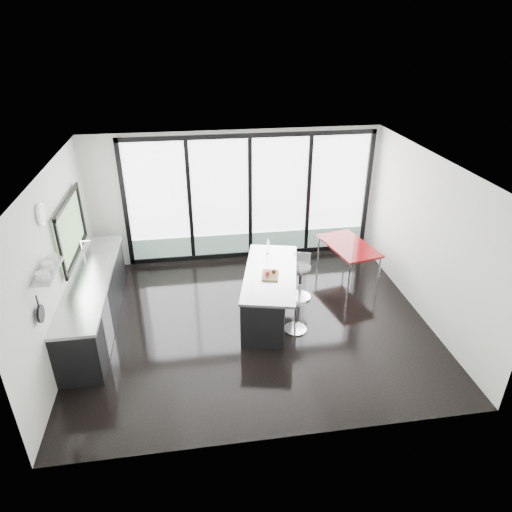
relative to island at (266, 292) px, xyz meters
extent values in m
cube|color=black|center=(-0.28, -0.26, -0.43)|extent=(6.00, 5.00, 0.00)
cube|color=white|center=(-0.28, -0.26, 2.37)|extent=(6.00, 5.00, 0.00)
cube|color=silver|center=(-0.28, 2.24, 0.97)|extent=(6.00, 0.00, 2.80)
cube|color=white|center=(0.02, 2.21, 0.97)|extent=(5.00, 0.02, 2.50)
cube|color=slate|center=(0.02, 2.17, -0.06)|extent=(5.00, 0.02, 0.44)
cube|color=black|center=(-1.23, 2.17, 0.97)|extent=(0.08, 0.04, 2.50)
cube|color=black|center=(0.02, 2.17, 0.97)|extent=(0.08, 0.04, 2.50)
cube|color=black|center=(1.27, 2.17, 0.97)|extent=(0.08, 0.04, 2.50)
cube|color=silver|center=(-0.28, -2.76, 0.97)|extent=(6.00, 0.00, 2.80)
cube|color=silver|center=(-3.28, -0.26, 0.97)|extent=(0.00, 5.00, 2.80)
cube|color=#669055|center=(-3.25, 0.64, 1.17)|extent=(0.02, 1.60, 0.90)
cube|color=#AAADAF|center=(-3.15, -1.11, 1.32)|extent=(0.25, 0.80, 0.03)
cylinder|color=white|center=(-3.25, -0.56, 1.92)|extent=(0.04, 0.30, 0.30)
cylinder|color=black|center=(-3.22, -1.51, 0.92)|extent=(0.03, 0.24, 0.24)
cube|color=silver|center=(2.72, -0.26, 0.97)|extent=(0.00, 5.00, 2.80)
cube|color=black|center=(-2.96, 0.14, 0.00)|extent=(0.65, 3.20, 0.87)
cube|color=#AAADAF|center=(-2.96, 0.14, 0.46)|extent=(0.69, 3.24, 0.05)
cube|color=#AAADAF|center=(-2.96, 0.64, 0.46)|extent=(0.45, 0.48, 0.06)
cylinder|color=silver|center=(-3.11, 0.64, 0.71)|extent=(0.02, 0.02, 0.44)
cube|color=#AAADAF|center=(-2.64, -0.61, -0.01)|extent=(0.03, 0.60, 0.80)
cube|color=black|center=(-0.01, 0.00, -0.03)|extent=(1.14, 2.13, 0.80)
cube|color=#AAADAF|center=(0.07, -0.02, 0.39)|extent=(1.33, 2.23, 0.05)
cube|color=#99774B|center=(0.03, -0.15, 0.43)|extent=(0.35, 0.42, 0.03)
sphere|color=maroon|center=(-0.02, -0.18, 0.48)|extent=(0.10, 0.10, 0.08)
sphere|color=#4D2310|center=(0.10, -0.12, 0.48)|extent=(0.09, 0.09, 0.08)
cylinder|color=silver|center=(0.14, 0.68, 0.54)|extent=(0.08, 0.08, 0.26)
cylinder|color=silver|center=(0.40, -0.58, -0.12)|extent=(0.42, 0.42, 0.62)
cylinder|color=silver|center=(0.71, 0.41, -0.09)|extent=(0.53, 0.53, 0.68)
cube|color=maroon|center=(1.85, 1.05, -0.07)|extent=(1.03, 1.47, 0.72)
camera|label=1|loc=(-1.21, -6.73, 4.29)|focal=32.00mm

